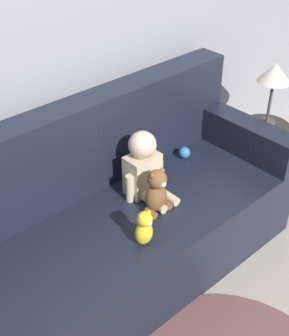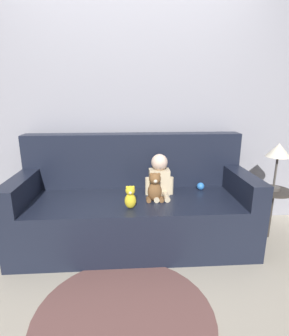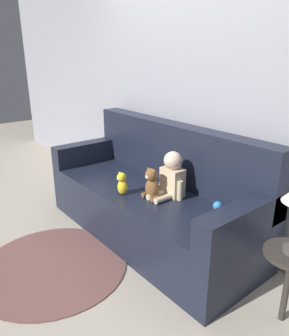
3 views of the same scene
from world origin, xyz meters
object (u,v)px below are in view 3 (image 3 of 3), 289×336
Objects in this scene: person_baby at (171,176)px; teddy_bear_brown at (152,185)px; toy_ball at (218,206)px; plush_toy_side at (122,184)px; couch at (153,199)px.

person_baby is 0.18m from teddy_bear_brown.
person_baby reaches higher than teddy_bear_brown.
toy_ball is (0.42, 0.09, -0.14)m from person_baby.
plush_toy_side reaches higher than toy_ball.
toy_ball is at bearing 7.85° from couch.
toy_ball is at bearing 27.74° from teddy_bear_brown.
person_baby is 1.94× the size of plush_toy_side.
teddy_bear_brown is at bearing -109.96° from person_baby.
plush_toy_side is 0.81m from toy_ball.
couch is 10.81× the size of plush_toy_side.
plush_toy_side is (-0.22, -0.14, -0.02)m from teddy_bear_brown.
teddy_bear_brown is 3.59× the size of toy_ball.
plush_toy_side is 2.72× the size of toy_ball.
couch is 8.18× the size of teddy_bear_brown.
couch reaches higher than plush_toy_side.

